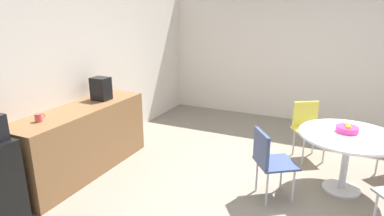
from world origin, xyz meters
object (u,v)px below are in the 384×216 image
(fruit_bowl, at_px, (347,129))
(mug_white, at_px, (39,118))
(round_table, at_px, (348,145))
(coffee_maker, at_px, (101,89))
(chair_navy, at_px, (268,157))
(chair_yellow, at_px, (308,123))

(fruit_bowl, height_order, mug_white, mug_white)
(round_table, relative_size, coffee_maker, 3.52)
(round_table, bearing_deg, fruit_bowl, 23.67)
(round_table, xyz_separation_m, fruit_bowl, (0.06, 0.03, 0.17))
(coffee_maker, bearing_deg, chair_navy, -91.99)
(round_table, height_order, coffee_maker, coffee_maker)
(fruit_bowl, xyz_separation_m, mug_white, (-1.59, 3.21, 0.18))
(round_table, height_order, mug_white, mug_white)
(chair_navy, height_order, fruit_bowl, fruit_bowl)
(chair_yellow, relative_size, coffee_maker, 2.59)
(round_table, xyz_separation_m, mug_white, (-1.53, 3.24, 0.35))
(fruit_bowl, xyz_separation_m, coffee_maker, (-0.53, 3.19, 0.29))
(chair_navy, bearing_deg, coffee_maker, 88.01)
(chair_navy, bearing_deg, chair_yellow, -11.54)
(chair_yellow, bearing_deg, round_table, -147.63)
(round_table, relative_size, chair_navy, 1.36)
(chair_navy, relative_size, coffee_maker, 2.59)
(fruit_bowl, bearing_deg, coffee_maker, 99.51)
(round_table, bearing_deg, chair_navy, 124.55)
(chair_navy, xyz_separation_m, fruit_bowl, (0.62, -0.78, 0.25))
(mug_white, distance_m, coffee_maker, 1.06)
(chair_navy, xyz_separation_m, mug_white, (-0.97, 2.43, 0.43))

